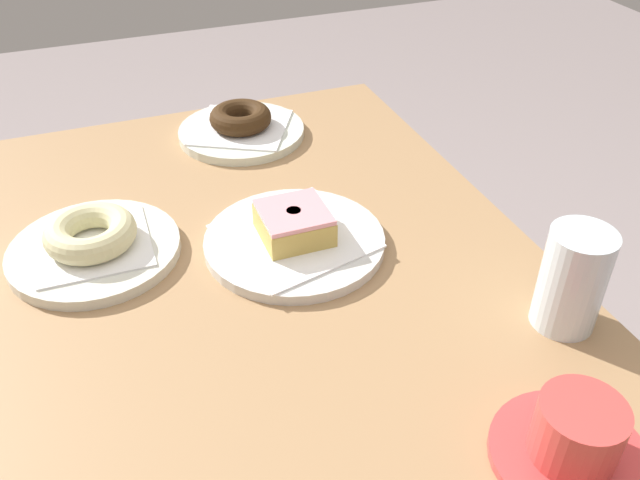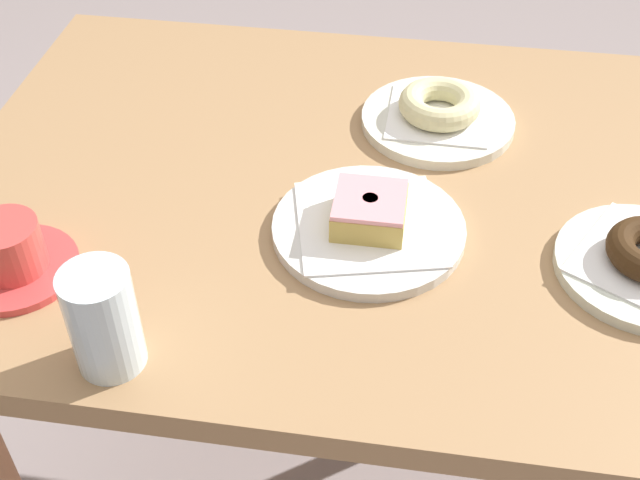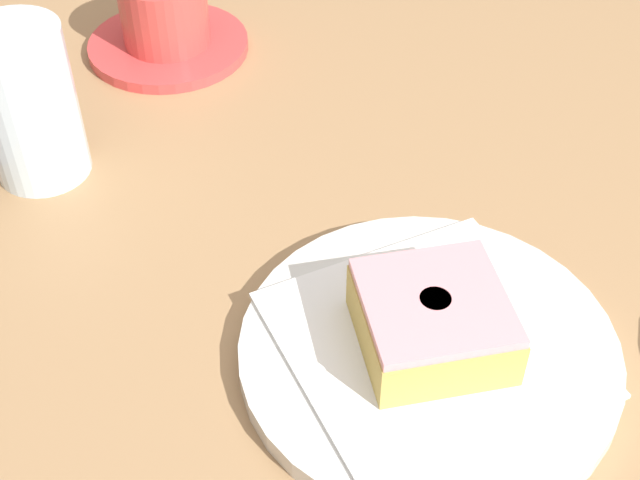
{
  "view_description": "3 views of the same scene",
  "coord_description": "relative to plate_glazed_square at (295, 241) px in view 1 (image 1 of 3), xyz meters",
  "views": [
    {
      "loc": [
        0.61,
        -0.12,
        1.23
      ],
      "look_at": [
        -0.02,
        0.12,
        0.73
      ],
      "focal_mm": 37.5,
      "sensor_mm": 36.0,
      "label": 1
    },
    {
      "loc": [
        -0.11,
        0.85,
        1.38
      ],
      "look_at": [
        -0.01,
        0.16,
        0.74
      ],
      "focal_mm": 46.24,
      "sensor_mm": 36.0,
      "label": 2
    },
    {
      "loc": [
        -0.39,
        0.23,
        1.14
      ],
      "look_at": [
        0.03,
        0.15,
        0.74
      ],
      "focal_mm": 49.96,
      "sensor_mm": 36.0,
      "label": 3
    }
  ],
  "objects": [
    {
      "name": "water_glass",
      "position": [
        0.24,
        0.24,
        0.05
      ],
      "size": [
        0.07,
        0.07,
        0.12
      ],
      "primitive_type": "cylinder",
      "color": "silver",
      "rests_on": "table"
    },
    {
      "name": "donut_chocolate_ring",
      "position": [
        -0.33,
        0.02,
        0.03
      ],
      "size": [
        0.1,
        0.1,
        0.03
      ],
      "primitive_type": "torus",
      "color": "#35210F",
      "rests_on": "napkin_chocolate_ring"
    },
    {
      "name": "napkin_chocolate_ring",
      "position": [
        -0.33,
        0.02,
        0.01
      ],
      "size": [
        0.2,
        0.2,
        0.0
      ],
      "primitive_type": "cube",
      "rotation": [
        0.0,
        0.0,
        -0.5
      ],
      "color": "white",
      "rests_on": "plate_chocolate_ring"
    },
    {
      "name": "plate_glazed_square",
      "position": [
        0.0,
        0.0,
        0.0
      ],
      "size": [
        0.24,
        0.24,
        0.01
      ],
      "primitive_type": "cylinder",
      "color": "silver",
      "rests_on": "table"
    },
    {
      "name": "napkin_glazed_square",
      "position": [
        -0.0,
        0.0,
        0.01
      ],
      "size": [
        0.21,
        0.21,
        0.0
      ],
      "primitive_type": "cube",
      "rotation": [
        0.0,
        0.0,
        0.24
      ],
      "color": "white",
      "rests_on": "plate_glazed_square"
    },
    {
      "name": "napkin_sugar_ring",
      "position": [
        -0.07,
        -0.25,
        0.01
      ],
      "size": [
        0.14,
        0.14,
        0.0
      ],
      "primitive_type": "cube",
      "rotation": [
        0.0,
        0.0,
        -0.02
      ],
      "color": "white",
      "rests_on": "plate_sugar_ring"
    },
    {
      "name": "plate_sugar_ring",
      "position": [
        -0.07,
        -0.25,
        0.0
      ],
      "size": [
        0.22,
        0.22,
        0.02
      ],
      "primitive_type": "cylinder",
      "color": "silver",
      "rests_on": "table"
    },
    {
      "name": "coffee_cup",
      "position": [
        0.4,
        0.13,
        0.02
      ],
      "size": [
        0.15,
        0.15,
        0.07
      ],
      "color": "#D8403F",
      "rests_on": "table"
    },
    {
      "name": "plate_chocolate_ring",
      "position": [
        -0.33,
        0.02,
        0.0
      ],
      "size": [
        0.21,
        0.21,
        0.01
      ],
      "primitive_type": "cylinder",
      "color": "silver",
      "rests_on": "table"
    },
    {
      "name": "donut_sugar_ring",
      "position": [
        -0.07,
        -0.25,
        0.03
      ],
      "size": [
        0.12,
        0.12,
        0.03
      ],
      "primitive_type": "torus",
      "color": "beige",
      "rests_on": "napkin_sugar_ring"
    },
    {
      "name": "donut_glazed_square",
      "position": [
        -0.0,
        0.0,
        0.03
      ],
      "size": [
        0.09,
        0.09,
        0.04
      ],
      "color": "tan",
      "rests_on": "napkin_glazed_square"
    },
    {
      "name": "table",
      "position": [
        0.06,
        -0.1,
        -0.09
      ],
      "size": [
        1.02,
        0.79,
        0.7
      ],
      "color": "#9F7850",
      "rests_on": "ground_plane"
    }
  ]
}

